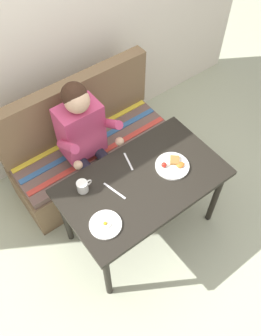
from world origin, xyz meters
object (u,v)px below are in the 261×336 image
at_px(plate_eggs, 105,224).
at_px(person, 86,137).
at_px(couch, 90,150).
at_px(fork, 128,161).
at_px(coffee_mug, 83,186).
at_px(table, 143,187).
at_px(knife, 115,191).
at_px(plate_breakfast, 172,165).

bearing_deg(plate_eggs, person, 66.74).
bearing_deg(couch, fork, -88.11).
xyz_separation_m(coffee_mug, fork, (0.40, 0.01, -0.04)).
height_order(person, fork, person).
distance_m(table, knife, 0.24).
relative_size(plate_breakfast, coffee_mug, 2.13).
bearing_deg(knife, couch, 59.82).
height_order(couch, fork, couch).
distance_m(plate_breakfast, fork, 0.33).
bearing_deg(knife, fork, 19.09).
xyz_separation_m(plate_eggs, fork, (0.43, 0.33, -0.01)).
height_order(person, coffee_mug, person).
distance_m(couch, plate_eggs, 1.07).
bearing_deg(knife, plate_breakfast, -23.30).
bearing_deg(person, fork, -72.04).
xyz_separation_m(table, knife, (-0.21, 0.05, 0.08)).
bearing_deg(table, fork, 84.70).
distance_m(plate_breakfast, coffee_mug, 0.67).
distance_m(couch, fork, 0.69).
height_order(table, fork, fork).
xyz_separation_m(plate_breakfast, knife, (-0.47, 0.08, -0.01)).
xyz_separation_m(plate_breakfast, coffee_mug, (-0.63, 0.22, 0.03)).
relative_size(couch, person, 1.19).
bearing_deg(coffee_mug, person, 55.23).
distance_m(person, fork, 0.41).
bearing_deg(plate_breakfast, fork, 135.35).
xyz_separation_m(plate_eggs, coffee_mug, (0.03, 0.32, 0.04)).
distance_m(plate_breakfast, plate_eggs, 0.68).
height_order(plate_breakfast, knife, plate_breakfast).
distance_m(table, fork, 0.22).
distance_m(couch, person, 0.46).
distance_m(plate_eggs, knife, 0.27).
relative_size(couch, fork, 8.47).
bearing_deg(couch, person, -121.59).
xyz_separation_m(coffee_mug, knife, (0.17, -0.14, -0.04)).
bearing_deg(knife, person, 65.31).
bearing_deg(plate_eggs, couch, 65.01).
relative_size(table, coffee_mug, 10.17).
bearing_deg(knife, coffee_mug, 126.79).
xyz_separation_m(couch, plate_breakfast, (0.25, -0.79, 0.41)).
bearing_deg(fork, person, 123.58).
xyz_separation_m(table, fork, (0.02, 0.20, 0.08)).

